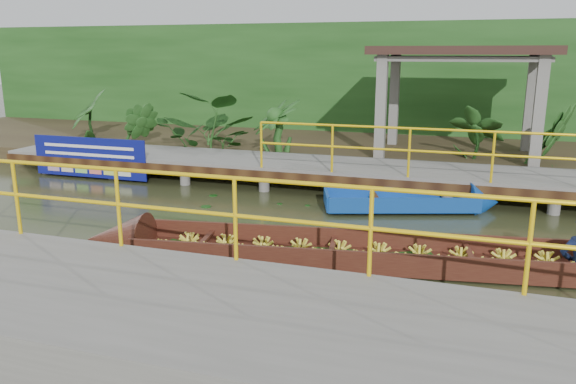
% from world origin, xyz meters
% --- Properties ---
extents(ground, '(80.00, 80.00, 0.00)m').
position_xyz_m(ground, '(0.00, 0.00, 0.00)').
color(ground, '#272E17').
rests_on(ground, ground).
extents(land_strip, '(30.00, 8.00, 0.45)m').
position_xyz_m(land_strip, '(0.00, 7.50, 0.23)').
color(land_strip, '#332719').
rests_on(land_strip, ground).
extents(far_dock, '(16.00, 2.06, 1.66)m').
position_xyz_m(far_dock, '(0.02, 3.43, 0.48)').
color(far_dock, slate).
rests_on(far_dock, ground).
extents(near_dock, '(18.00, 2.40, 1.73)m').
position_xyz_m(near_dock, '(1.00, -4.20, 0.30)').
color(near_dock, slate).
rests_on(near_dock, ground).
extents(pavilion, '(4.40, 3.00, 3.00)m').
position_xyz_m(pavilion, '(3.00, 6.30, 2.82)').
color(pavilion, slate).
rests_on(pavilion, ground).
extents(foliage_backdrop, '(30.00, 0.80, 4.00)m').
position_xyz_m(foliage_backdrop, '(0.00, 10.00, 2.00)').
color(foliage_backdrop, '#194315').
rests_on(foliage_backdrop, ground).
extents(vendor_boat, '(9.91, 2.48, 2.10)m').
position_xyz_m(vendor_boat, '(2.82, -0.92, 0.22)').
color(vendor_boat, '#35130E').
rests_on(vendor_boat, ground).
extents(moored_blue_boat, '(3.55, 1.92, 0.82)m').
position_xyz_m(moored_blue_boat, '(2.91, 2.33, 0.15)').
color(moored_blue_boat, navy).
rests_on(moored_blue_boat, ground).
extents(blue_banner, '(3.16, 0.04, 0.99)m').
position_xyz_m(blue_banner, '(-5.49, 2.48, 0.56)').
color(blue_banner, navy).
rests_on(blue_banner, ground).
extents(tropical_plants, '(14.15, 1.15, 1.44)m').
position_xyz_m(tropical_plants, '(-1.75, 5.30, 1.17)').
color(tropical_plants, '#194315').
rests_on(tropical_plants, ground).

